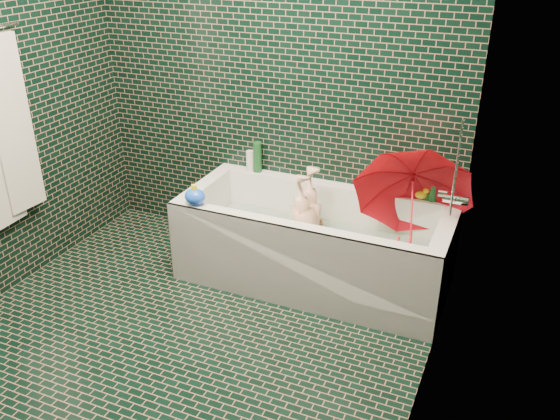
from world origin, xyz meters
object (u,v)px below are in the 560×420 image
at_px(bathtub, 313,251).
at_px(child, 308,234).
at_px(bath_toy, 195,196).
at_px(umbrella, 412,207).
at_px(rubber_duck, 422,194).

height_order(bathtub, child, bathtub).
xyz_separation_m(bathtub, child, (-0.05, 0.04, 0.10)).
bearing_deg(child, bath_toy, -53.57).
xyz_separation_m(bathtub, bath_toy, (-0.68, -0.30, 0.40)).
relative_size(child, umbrella, 1.25).
distance_m(umbrella, bath_toy, 1.31).
height_order(umbrella, bath_toy, umbrella).
height_order(bathtub, rubber_duck, rubber_duck).
bearing_deg(bath_toy, umbrella, 20.61).
relative_size(bathtub, rubber_duck, 16.18).
bearing_deg(umbrella, rubber_duck, 81.20).
bearing_deg(rubber_duck, child, -141.24).
height_order(child, rubber_duck, rubber_duck).
relative_size(umbrella, rubber_duck, 6.53).
distance_m(bathtub, child, 0.12).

